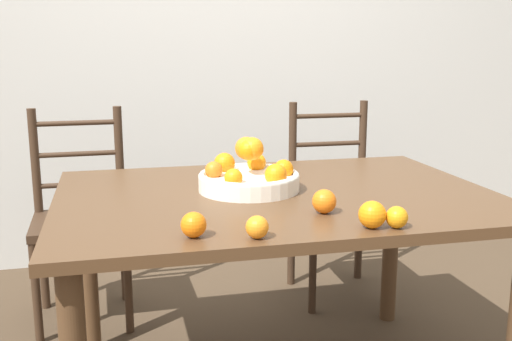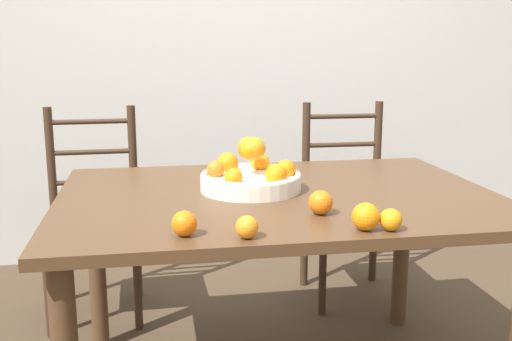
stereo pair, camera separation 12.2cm
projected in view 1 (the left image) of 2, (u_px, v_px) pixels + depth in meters
name	position (u px, v px, depth m)	size (l,w,h in m)	color
wall_back	(206.00, 36.00, 3.42)	(8.00, 0.06, 2.60)	beige
dining_table	(276.00, 219.00, 2.08)	(1.49, 1.05, 0.75)	#4C331E
fruit_bowl	(249.00, 175.00, 2.09)	(0.35, 0.35, 0.19)	silver
orange_loose_0	(372.00, 215.00, 1.66)	(0.08, 0.08, 0.08)	orange
orange_loose_1	(194.00, 225.00, 1.58)	(0.07, 0.07, 0.07)	orange
orange_loose_2	(324.00, 201.00, 1.81)	(0.07, 0.07, 0.07)	orange
orange_loose_3	(397.00, 217.00, 1.66)	(0.06, 0.06, 0.06)	orange
orange_loose_4	(257.00, 227.00, 1.57)	(0.06, 0.06, 0.06)	orange
chair_left	(81.00, 221.00, 2.73)	(0.43, 0.41, 0.97)	#382619
chair_right	(336.00, 204.00, 3.01)	(0.42, 0.40, 0.97)	#382619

